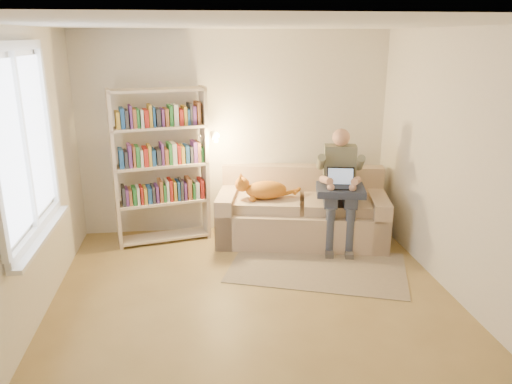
{
  "coord_description": "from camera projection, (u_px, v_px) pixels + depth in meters",
  "views": [
    {
      "loc": [
        -0.55,
        -4.15,
        2.51
      ],
      "look_at": [
        0.11,
        1.0,
        0.89
      ],
      "focal_mm": 35.0,
      "sensor_mm": 36.0,
      "label": 1
    }
  ],
  "objects": [
    {
      "name": "floor",
      "position": [
        257.0,
        312.0,
        4.75
      ],
      "size": [
        4.5,
        4.5,
        0.0
      ],
      "primitive_type": "plane",
      "color": "olive",
      "rests_on": "ground"
    },
    {
      "name": "ceiling",
      "position": [
        258.0,
        25.0,
        3.97
      ],
      "size": [
        4.0,
        4.5,
        0.02
      ],
      "primitive_type": "cube",
      "color": "white",
      "rests_on": "wall_back"
    },
    {
      "name": "wall_left",
      "position": [
        18.0,
        190.0,
        4.12
      ],
      "size": [
        0.02,
        4.5,
        2.6
      ],
      "primitive_type": "cube",
      "color": "silver",
      "rests_on": "floor"
    },
    {
      "name": "wall_right",
      "position": [
        472.0,
        174.0,
        4.6
      ],
      "size": [
        0.02,
        4.5,
        2.6
      ],
      "primitive_type": "cube",
      "color": "silver",
      "rests_on": "floor"
    },
    {
      "name": "wall_back",
      "position": [
        235.0,
        134.0,
        6.49
      ],
      "size": [
        4.0,
        0.02,
        2.6
      ],
      "primitive_type": "cube",
      "color": "silver",
      "rests_on": "floor"
    },
    {
      "name": "wall_front",
      "position": [
        323.0,
        320.0,
        2.23
      ],
      "size": [
        4.0,
        0.02,
        2.6
      ],
      "primitive_type": "cube",
      "color": "silver",
      "rests_on": "floor"
    },
    {
      "name": "window",
      "position": [
        31.0,
        174.0,
        4.29
      ],
      "size": [
        0.12,
        1.52,
        1.69
      ],
      "color": "white",
      "rests_on": "wall_left"
    },
    {
      "name": "sofa",
      "position": [
        302.0,
        214.0,
        6.4
      ],
      "size": [
        2.25,
        1.36,
        0.89
      ],
      "rotation": [
        0.0,
        0.0,
        -0.21
      ],
      "color": "tan",
      "rests_on": "floor"
    },
    {
      "name": "person",
      "position": [
        340.0,
        181.0,
        6.07
      ],
      "size": [
        0.5,
        0.68,
        1.45
      ],
      "rotation": [
        0.0,
        0.0,
        -0.21
      ],
      "color": "#6E715B",
      "rests_on": "sofa"
    },
    {
      "name": "cat",
      "position": [
        261.0,
        189.0,
        6.2
      ],
      "size": [
        0.79,
        0.37,
        0.29
      ],
      "rotation": [
        0.0,
        0.0,
        -0.21
      ],
      "color": "orange",
      "rests_on": "sofa"
    },
    {
      "name": "blanket",
      "position": [
        339.0,
        190.0,
        5.96
      ],
      "size": [
        0.65,
        0.57,
        0.09
      ],
      "primitive_type": "cube",
      "rotation": [
        0.0,
        0.0,
        -0.21
      ],
      "color": "#242A3F",
      "rests_on": "person"
    },
    {
      "name": "laptop",
      "position": [
        340.0,
        182.0,
        5.94
      ],
      "size": [
        0.38,
        0.33,
        0.28
      ],
      "rotation": [
        0.0,
        0.0,
        -0.21
      ],
      "color": "black",
      "rests_on": "blanket"
    },
    {
      "name": "bookshelf",
      "position": [
        161.0,
        159.0,
        6.11
      ],
      "size": [
        1.32,
        0.53,
        1.94
      ],
      "rotation": [
        0.0,
        0.0,
        0.21
      ],
      "color": "beige",
      "rests_on": "floor"
    },
    {
      "name": "rug",
      "position": [
        317.0,
        267.0,
        5.66
      ],
      "size": [
        2.22,
        1.74,
        0.01
      ],
      "primitive_type": "cube",
      "rotation": [
        0.0,
        0.0,
        -0.34
      ],
      "color": "gray",
      "rests_on": "floor"
    }
  ]
}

